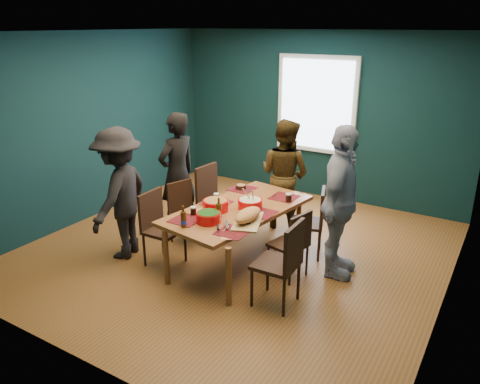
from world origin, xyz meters
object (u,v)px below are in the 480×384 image
at_px(dining_table, 238,213).
at_px(person_far_left, 177,174).
at_px(bowl_herbs, 209,217).
at_px(chair_left_far, 212,195).
at_px(person_right, 340,203).
at_px(person_back, 284,174).
at_px(bowl_dumpling, 250,204).
at_px(chair_right_far, 314,217).
at_px(cutting_board, 248,216).
at_px(chair_right_mid, 294,240).
at_px(chair_right_near, 284,258).
at_px(chair_left_mid, 184,208).
at_px(bowl_salad, 216,205).
at_px(person_near_left, 120,194).
at_px(chair_left_near, 158,222).

relative_size(dining_table, person_far_left, 1.18).
bearing_deg(bowl_herbs, chair_left_far, 122.64).
distance_m(chair_left_far, person_right, 1.93).
bearing_deg(person_back, person_right, 148.93).
distance_m(person_back, bowl_dumpling, 1.22).
height_order(chair_right_far, cutting_board, chair_right_far).
xyz_separation_m(person_back, person_right, (1.13, -0.92, 0.10)).
height_order(chair_right_mid, chair_right_near, chair_right_near).
height_order(chair_right_near, person_far_left, person_far_left).
xyz_separation_m(chair_right_far, chair_right_mid, (0.03, -0.65, -0.03)).
distance_m(chair_left_mid, bowl_salad, 0.85).
height_order(chair_right_far, bowl_herbs, chair_right_far).
bearing_deg(bowl_dumpling, dining_table, -157.40).
distance_m(chair_right_mid, chair_right_near, 0.59).
xyz_separation_m(chair_left_mid, person_right, (2.05, 0.22, 0.41)).
xyz_separation_m(dining_table, chair_right_mid, (0.74, -0.01, -0.17)).
relative_size(person_far_left, bowl_salad, 5.49).
relative_size(chair_right_mid, bowl_salad, 2.66).
relative_size(person_right, bowl_salad, 5.77).
distance_m(person_far_left, bowl_herbs, 1.45).
bearing_deg(chair_right_near, bowl_herbs, 176.01).
xyz_separation_m(dining_table, chair_left_far, (-0.76, 0.56, -0.08)).
distance_m(chair_right_far, bowl_salad, 1.26).
relative_size(chair_right_near, person_back, 0.60).
distance_m(person_near_left, bowl_dumpling, 1.61).
bearing_deg(person_near_left, cutting_board, 85.35).
bearing_deg(chair_left_far, chair_left_near, -88.58).
xyz_separation_m(person_near_left, bowl_salad, (1.15, 0.40, -0.04)).
bearing_deg(bowl_salad, cutting_board, -12.79).
bearing_deg(person_right, chair_left_far, 75.20).
distance_m(chair_left_far, cutting_board, 1.39).
bearing_deg(cutting_board, dining_table, 114.80).
height_order(dining_table, bowl_herbs, bowl_herbs).
bearing_deg(chair_left_mid, bowl_herbs, -18.52).
relative_size(person_near_left, bowl_salad, 5.35).
bearing_deg(chair_right_far, person_far_left, 169.38).
relative_size(chair_right_mid, person_near_left, 0.50).
xyz_separation_m(dining_table, chair_left_near, (-0.82, -0.50, -0.12)).
height_order(person_right, bowl_salad, person_right).
distance_m(chair_right_near, cutting_board, 0.69).
distance_m(dining_table, person_right, 1.21).
height_order(chair_left_mid, bowl_dumpling, bowl_dumpling).
bearing_deg(cutting_board, person_back, 80.59).
bearing_deg(person_right, person_far_left, 81.30).
xyz_separation_m(dining_table, person_near_left, (-1.34, -0.59, 0.18)).
relative_size(chair_left_near, person_back, 0.58).
distance_m(chair_left_near, person_back, 1.97).
xyz_separation_m(person_back, bowl_dumpling, (0.14, -1.21, -0.01)).
xyz_separation_m(dining_table, bowl_salad, (-0.19, -0.19, 0.14)).
height_order(dining_table, person_back, person_back).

